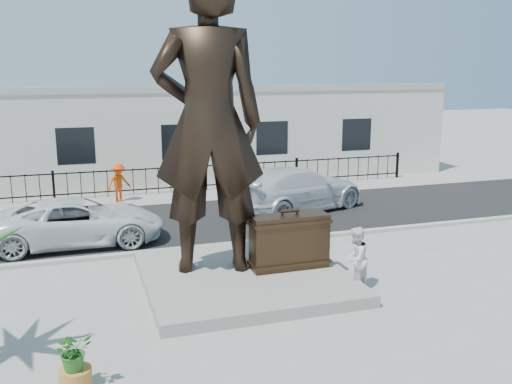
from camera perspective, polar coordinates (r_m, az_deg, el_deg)
ground at (r=14.15m, az=2.52°, el=-10.84°), size 100.00×100.00×0.00m
street at (r=21.41m, az=-4.91°, el=-2.66°), size 40.00×7.00×0.01m
curb at (r=18.14m, az=-2.42°, el=-5.27°), size 40.00×0.25×0.12m
far_sidewalk at (r=25.22m, az=-6.96°, el=-0.36°), size 40.00×2.50×0.02m
plinth at (r=15.26m, az=-1.23°, el=-8.42°), size 5.20×5.20×0.30m
fence at (r=25.86m, az=-7.33°, el=1.29°), size 22.00×0.10×1.20m
building at (r=29.71m, az=-8.91°, el=5.82°), size 28.00×7.00×4.40m
statue at (r=14.58m, az=-4.80°, el=6.95°), size 3.13×2.34×7.80m
suitcase at (r=15.24m, az=3.36°, el=-4.96°), size 2.08×0.67×1.46m
tourist at (r=14.75m, az=9.91°, el=-6.59°), size 1.01×0.97×1.65m
car_white at (r=19.01m, az=-17.35°, el=-2.85°), size 5.34×2.48×1.48m
car_silver at (r=22.35m, az=4.07°, el=0.30°), size 6.44×4.41×1.73m
worker at (r=24.41m, az=-13.55°, el=0.93°), size 1.22×1.01×1.64m
planter at (r=11.05m, az=-17.56°, el=-17.43°), size 0.56×0.56×0.40m
shrub at (r=10.79m, az=-17.76°, el=-14.85°), size 0.80×0.75×0.72m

